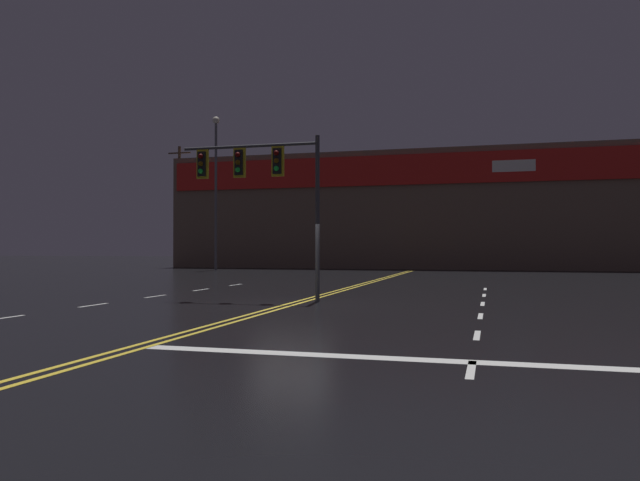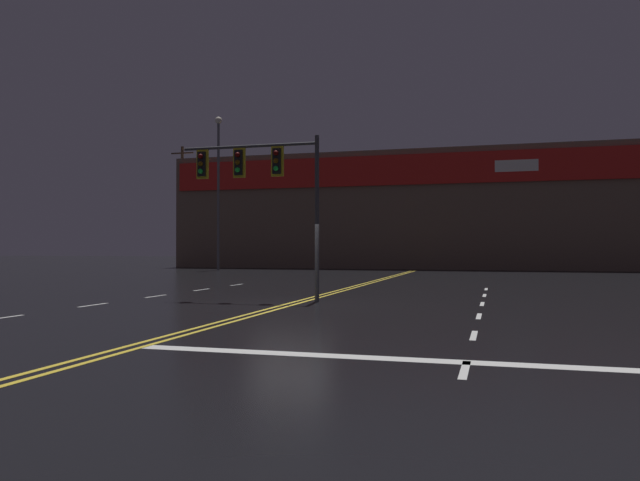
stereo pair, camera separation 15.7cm
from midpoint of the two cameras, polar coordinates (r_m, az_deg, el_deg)
name	(u,v)px [view 2 (the right image)]	position (r m, az deg, el deg)	size (l,w,h in m)	color
ground_plane	(290,305)	(19.16, -2.56, -5.87)	(200.00, 200.00, 0.00)	black
road_markings	(310,311)	(17.13, -0.65, -6.48)	(16.83, 60.00, 0.01)	gold
traffic_signal_median	(257,173)	(20.88, -5.56, 6.14)	(4.81, 0.36, 5.37)	#38383D
streetlight_near_left	(218,175)	(49.86, -9.19, 5.90)	(0.56, 0.56, 12.07)	#59595E
building_backdrop	(425,212)	(55.59, 9.64, 2.58)	(43.20, 10.23, 9.76)	brown
utility_pole_row	(446,193)	(51.31, 11.54, 4.27)	(46.26, 0.26, 12.73)	#4C3828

